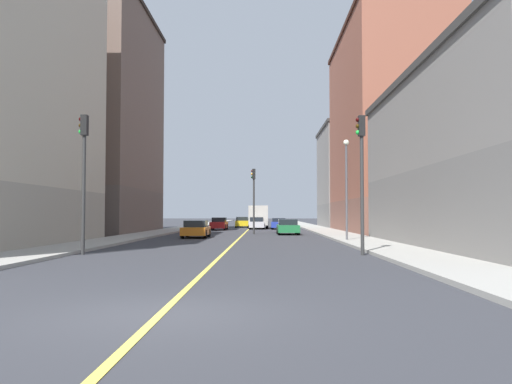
% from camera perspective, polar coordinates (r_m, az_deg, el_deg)
% --- Properties ---
extents(ground_plane, '(400.00, 400.00, 0.00)m').
position_cam_1_polar(ground_plane, '(9.78, -10.31, -12.95)').
color(ground_plane, '#313237').
rests_on(ground_plane, ground).
extents(sidewalk_left, '(3.05, 168.00, 0.15)m').
position_cam_1_polar(sidewalk_left, '(58.79, 7.00, -4.06)').
color(sidewalk_left, '#9E9B93').
rests_on(sidewalk_left, ground).
extents(sidewalk_right, '(3.05, 168.00, 0.15)m').
position_cam_1_polar(sidewalk_right, '(59.29, -8.72, -4.04)').
color(sidewalk_right, '#9E9B93').
rests_on(sidewalk_right, ground).
extents(lane_center_stripe, '(0.16, 154.00, 0.01)m').
position_cam_1_polar(lane_center_stripe, '(58.49, -0.90, -4.15)').
color(lane_center_stripe, '#E5D14C').
rests_on(lane_center_stripe, ground).
extents(building_left_near, '(8.97, 23.11, 9.53)m').
position_cam_1_polar(building_left_near, '(30.29, 24.43, 3.46)').
color(building_left_near, slate).
rests_on(building_left_near, ground).
extents(building_left_mid, '(8.97, 21.00, 19.92)m').
position_cam_1_polar(building_left_mid, '(53.38, 14.06, 6.48)').
color(building_left_mid, brown).
rests_on(building_left_mid, ground).
extents(building_left_far, '(8.97, 14.60, 13.33)m').
position_cam_1_polar(building_left_far, '(71.14, 10.69, 1.58)').
color(building_left_far, slate).
rests_on(building_left_far, ground).
extents(building_right_midblock, '(8.97, 18.12, 21.72)m').
position_cam_1_polar(building_right_midblock, '(53.25, -16.47, 7.51)').
color(building_right_midblock, brown).
rests_on(building_right_midblock, ground).
extents(traffic_light_left_near, '(0.40, 0.32, 6.12)m').
position_cam_1_polar(traffic_light_left_near, '(23.48, 11.39, 2.92)').
color(traffic_light_left_near, '#2D2D2D').
rests_on(traffic_light_left_near, ground).
extents(traffic_light_right_near, '(0.40, 0.32, 6.19)m').
position_cam_1_polar(traffic_light_right_near, '(24.44, -18.23, 2.87)').
color(traffic_light_right_near, '#2D2D2D').
rests_on(traffic_light_right_near, ground).
extents(traffic_light_median_far, '(0.40, 0.32, 5.83)m').
position_cam_1_polar(traffic_light_median_far, '(46.80, -0.26, 0.03)').
color(traffic_light_median_far, '#2D2D2D').
rests_on(traffic_light_median_far, ground).
extents(street_lamp_left_near, '(0.36, 0.36, 6.44)m').
position_cam_1_polar(street_lamp_left_near, '(34.21, 9.80, 1.50)').
color(street_lamp_left_near, '#4C4C51').
rests_on(street_lamp_left_near, ground).
extents(car_orange, '(1.91, 4.26, 1.31)m').
position_cam_1_polar(car_orange, '(39.98, -6.54, -4.04)').
color(car_orange, orange).
rests_on(car_orange, ground).
extents(car_yellow, '(1.86, 4.06, 1.41)m').
position_cam_1_polar(car_yellow, '(69.72, -1.52, -3.32)').
color(car_yellow, gold).
rests_on(car_yellow, ground).
extents(car_red, '(1.81, 4.16, 1.40)m').
position_cam_1_polar(car_red, '(59.10, -4.04, -3.49)').
color(car_red, red).
rests_on(car_red, ground).
extents(car_green, '(1.92, 4.55, 1.33)m').
position_cam_1_polar(car_green, '(46.07, 3.47, -3.83)').
color(car_green, '#1E6B38').
rests_on(car_green, ground).
extents(car_silver, '(1.89, 3.95, 1.41)m').
position_cam_1_polar(car_silver, '(61.99, 0.04, -3.44)').
color(car_silver, silver).
rests_on(car_silver, ground).
extents(car_blue, '(1.90, 4.12, 1.31)m').
position_cam_1_polar(car_blue, '(61.69, 2.51, -3.47)').
color(car_blue, '#23389E').
rests_on(car_blue, ground).
extents(car_teal, '(1.99, 4.48, 1.23)m').
position_cam_1_polar(car_teal, '(76.81, -1.33, -3.28)').
color(car_teal, '#196670').
rests_on(car_teal, ground).
extents(box_truck, '(2.39, 7.62, 2.78)m').
position_cam_1_polar(box_truck, '(64.82, 0.28, -2.66)').
color(box_truck, beige).
rests_on(box_truck, ground).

